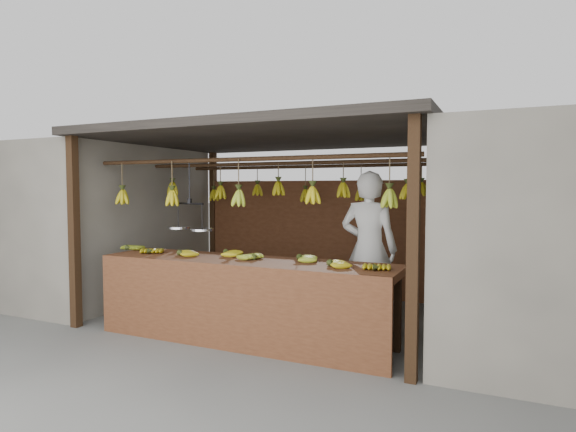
% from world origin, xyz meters
% --- Properties ---
extents(ground, '(80.00, 80.00, 0.00)m').
position_xyz_m(ground, '(0.00, 0.00, 0.00)').
color(ground, '#5B5B57').
extents(stall, '(4.30, 3.30, 2.40)m').
position_xyz_m(stall, '(0.00, 0.33, 1.97)').
color(stall, black).
rests_on(stall, ground).
extents(neighbor_left, '(3.00, 3.00, 2.30)m').
position_xyz_m(neighbor_left, '(-3.60, 0.00, 1.15)').
color(neighbor_left, slate).
rests_on(neighbor_left, ground).
extents(counter, '(3.49, 0.77, 0.96)m').
position_xyz_m(counter, '(0.13, -1.23, 0.71)').
color(counter, '#59301A').
rests_on(counter, ground).
extents(hanging_bananas, '(3.52, 2.25, 0.40)m').
position_xyz_m(hanging_bananas, '(-0.01, -0.00, 1.61)').
color(hanging_bananas, '#B09F12').
rests_on(hanging_bananas, ground).
extents(balance_scale, '(0.68, 0.37, 0.81)m').
position_xyz_m(balance_scale, '(-0.68, -1.00, 1.25)').
color(balance_scale, black).
rests_on(balance_scale, ground).
extents(vendor, '(0.69, 0.46, 1.89)m').
position_xyz_m(vendor, '(1.21, 0.01, 0.94)').
color(vendor, white).
rests_on(vendor, ground).
extents(bag_bundles, '(0.08, 0.26, 1.29)m').
position_xyz_m(bag_bundles, '(1.94, 1.35, 1.01)').
color(bag_bundles, '#199926').
rests_on(bag_bundles, ground).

